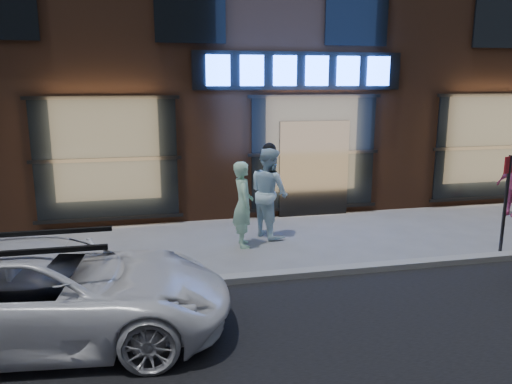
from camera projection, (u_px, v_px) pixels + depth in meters
ground at (382, 270)px, 9.07m from camera, size 90.00×90.00×0.00m
curb at (382, 267)px, 9.06m from camera, size 60.00×0.25×0.12m
storefront_building at (275, 23)px, 15.57m from camera, size 30.20×8.28×10.30m
man_bowtie at (243, 204)px, 10.22m from camera, size 0.44×0.66×1.78m
man_cap at (269, 192)px, 10.87m from camera, size 1.04×1.17×1.98m
white_suv at (50, 293)px, 6.50m from camera, size 4.91×2.62×1.31m
sign_post at (506, 196)px, 9.49m from camera, size 0.31×0.14×2.00m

